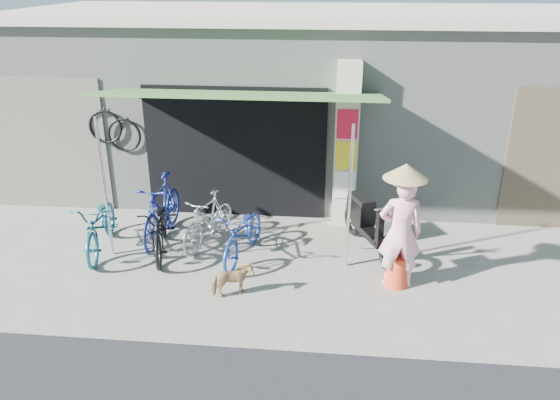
# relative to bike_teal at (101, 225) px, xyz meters

# --- Properties ---
(ground) EXTENTS (80.00, 80.00, 0.00)m
(ground) POSITION_rel_bike_teal_xyz_m (3.20, -0.87, -0.48)
(ground) COLOR gray
(ground) RESTS_ON ground
(bicycle_shop) EXTENTS (12.30, 5.30, 3.66)m
(bicycle_shop) POSITION_rel_bike_teal_xyz_m (3.20, 4.23, 1.36)
(bicycle_shop) COLOR gray
(bicycle_shop) RESTS_ON ground
(shop_pillar) EXTENTS (0.42, 0.44, 3.00)m
(shop_pillar) POSITION_rel_bike_teal_xyz_m (4.05, 1.58, 1.02)
(shop_pillar) COLOR beige
(shop_pillar) RESTS_ON ground
(awning) EXTENTS (4.60, 1.88, 2.72)m
(awning) POSITION_rel_bike_teal_xyz_m (2.30, 0.76, 2.04)
(awning) COLOR #3C672E
(awning) RESTS_ON ground
(neighbour_left) EXTENTS (2.60, 0.06, 2.60)m
(neighbour_left) POSITION_rel_bike_teal_xyz_m (-1.80, 1.72, 0.82)
(neighbour_left) COLOR #6B665B
(neighbour_left) RESTS_ON ground
(bike_teal) EXTENTS (0.93, 1.90, 0.96)m
(bike_teal) POSITION_rel_bike_teal_xyz_m (0.00, 0.00, 0.00)
(bike_teal) COLOR #185C6E
(bike_teal) RESTS_ON ground
(bike_blue) EXTENTS (0.59, 1.89, 1.12)m
(bike_blue) POSITION_rel_bike_teal_xyz_m (0.89, 0.55, 0.08)
(bike_blue) COLOR navy
(bike_blue) RESTS_ON ground
(bike_black) EXTENTS (0.98, 1.82, 0.91)m
(bike_black) POSITION_rel_bike_teal_xyz_m (1.02, 0.04, -0.02)
(bike_black) COLOR black
(bike_black) RESTS_ON ground
(bike_silver) EXTENTS (0.94, 1.62, 0.94)m
(bike_silver) POSITION_rel_bike_teal_xyz_m (1.74, 0.40, -0.01)
(bike_silver) COLOR #BCBCC1
(bike_silver) RESTS_ON ground
(bike_navy) EXTENTS (0.89, 1.74, 0.87)m
(bike_navy) POSITION_rel_bike_teal_xyz_m (2.42, -0.01, -0.04)
(bike_navy) COLOR #203D96
(bike_navy) RESTS_ON ground
(street_dog) EXTENTS (0.67, 0.52, 0.52)m
(street_dog) POSITION_rel_bike_teal_xyz_m (2.44, -1.19, -0.22)
(street_dog) COLOR #A47556
(street_dog) RESTS_ON ground
(moped) EXTENTS (0.93, 1.86, 1.10)m
(moped) POSITION_rel_bike_teal_xyz_m (4.46, 0.45, 0.02)
(moped) COLOR black
(moped) RESTS_ON ground
(nun) EXTENTS (0.66, 0.64, 1.94)m
(nun) POSITION_rel_bike_teal_xyz_m (4.85, -0.62, 0.47)
(nun) COLOR #FDABBC
(nun) RESTS_ON ground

